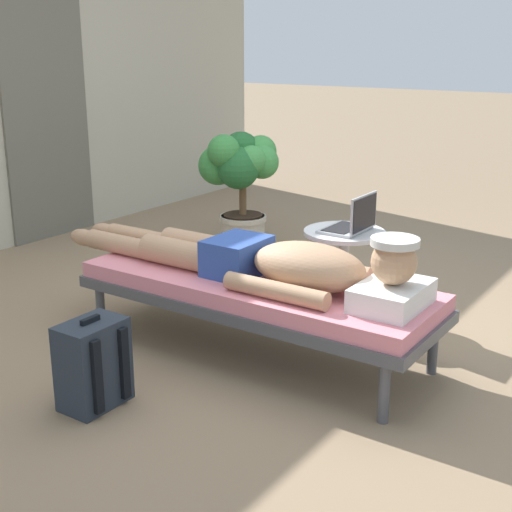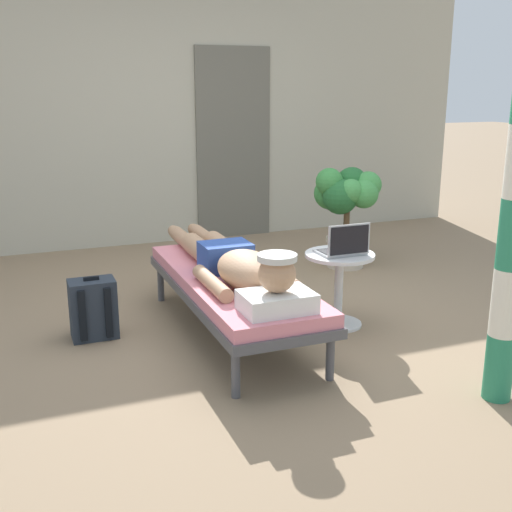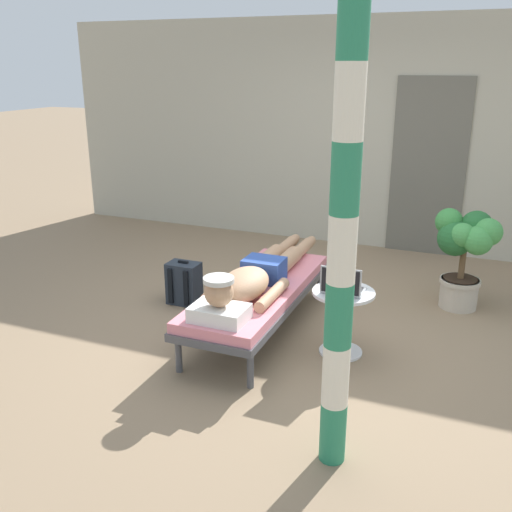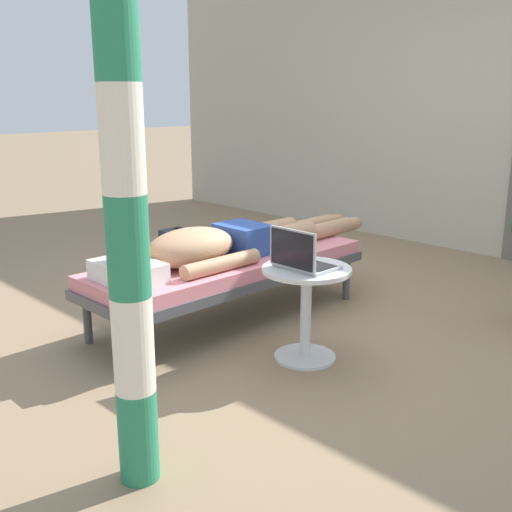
% 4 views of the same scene
% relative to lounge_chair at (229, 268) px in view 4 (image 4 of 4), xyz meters
% --- Properties ---
extents(ground_plane, '(40.00, 40.00, 0.00)m').
position_rel_lounge_chair_xyz_m(ground_plane, '(0.24, 0.19, -0.35)').
color(ground_plane, '#8C7256').
extents(house_wall_back, '(7.60, 0.20, 2.70)m').
position_rel_lounge_chair_xyz_m(house_wall_back, '(0.00, 2.85, 1.00)').
color(house_wall_back, '#B2AD99').
rests_on(house_wall_back, ground).
extents(lounge_chair, '(0.67, 1.92, 0.42)m').
position_rel_lounge_chair_xyz_m(lounge_chair, '(0.00, 0.00, 0.00)').
color(lounge_chair, '#4C4C51').
rests_on(lounge_chair, ground).
extents(person_reclining, '(0.53, 2.17, 0.33)m').
position_rel_lounge_chair_xyz_m(person_reclining, '(0.00, -0.08, 0.17)').
color(person_reclining, white).
rests_on(person_reclining, lounge_chair).
extents(side_table, '(0.48, 0.48, 0.52)m').
position_rel_lounge_chair_xyz_m(side_table, '(0.75, -0.12, 0.01)').
color(side_table, silver).
rests_on(side_table, ground).
extents(laptop, '(0.31, 0.24, 0.23)m').
position_rel_lounge_chair_xyz_m(laptop, '(0.75, -0.17, 0.24)').
color(laptop, '#A5A8AD').
rests_on(laptop, side_table).
extents(backpack, '(0.30, 0.26, 0.42)m').
position_rel_lounge_chair_xyz_m(backpack, '(-0.88, 0.29, -0.15)').
color(backpack, '#262D38').
rests_on(backpack, ground).
extents(porch_post, '(0.15, 0.15, 2.55)m').
position_rel_lounge_chair_xyz_m(porch_post, '(1.02, -1.39, 0.93)').
color(porch_post, '#267F59').
rests_on(porch_post, ground).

